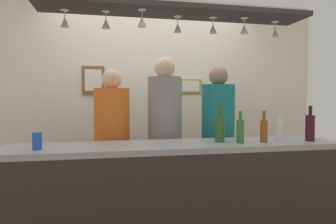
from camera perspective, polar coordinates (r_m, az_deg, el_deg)
back_wall at (r=3.85m, az=-3.03°, el=1.78°), size 4.40×0.06×2.60m
bar_counter at (r=2.38m, az=3.05°, el=-14.04°), size 2.70×0.55×0.99m
overhead_glass_rack at (r=2.58m, az=1.91°, el=18.39°), size 2.20×0.36×0.04m
hanging_wineglass_far_left at (r=2.56m, az=-18.82°, el=15.79°), size 0.07×0.07×0.13m
hanging_wineglass_left at (r=2.52m, az=-11.59°, el=16.08°), size 0.07×0.07×0.13m
hanging_wineglass_center_left at (r=2.43m, az=-4.90°, el=16.61°), size 0.07×0.07×0.13m
hanging_wineglass_center at (r=2.61m, az=1.83°, el=15.63°), size 0.07×0.07×0.13m
hanging_wineglass_center_right at (r=2.67m, az=8.43°, el=15.30°), size 0.07×0.07×0.13m
hanging_wineglass_right at (r=2.74m, az=14.12°, el=14.95°), size 0.07×0.07×0.13m
hanging_wineglass_far_right at (r=2.94m, az=19.44°, el=14.01°), size 0.07×0.07×0.13m
person_left_orange_shirt at (r=2.99m, az=-10.47°, el=-4.61°), size 0.34×0.34×1.63m
person_middle_grey_shirt at (r=3.03m, az=-0.60°, el=-2.85°), size 0.34×0.34×1.76m
person_right_teal_shirt at (r=3.19m, az=9.37°, el=-3.55°), size 0.34×0.34×1.68m
bottle_soda_clear at (r=2.77m, az=20.07°, el=-3.16°), size 0.06×0.06×0.23m
bottle_beer_green_import at (r=2.52m, az=13.42°, el=-3.36°), size 0.06×0.06×0.26m
bottle_champagne_green at (r=2.55m, az=9.69°, el=-2.94°), size 0.08×0.08×0.30m
bottle_wine_dark_red at (r=2.84m, az=25.13°, el=-2.59°), size 0.08×0.08×0.30m
bottle_beer_amber_tall at (r=2.62m, az=17.57°, el=-3.27°), size 0.06×0.06×0.26m
drink_can at (r=2.33m, az=-23.39°, el=-5.03°), size 0.07×0.07×0.12m
picture_frame_lower_pair at (r=3.92m, az=4.25°, el=4.86°), size 0.30×0.02×0.18m
picture_frame_caricature at (r=3.77m, az=-13.86°, el=5.81°), size 0.26×0.02×0.34m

